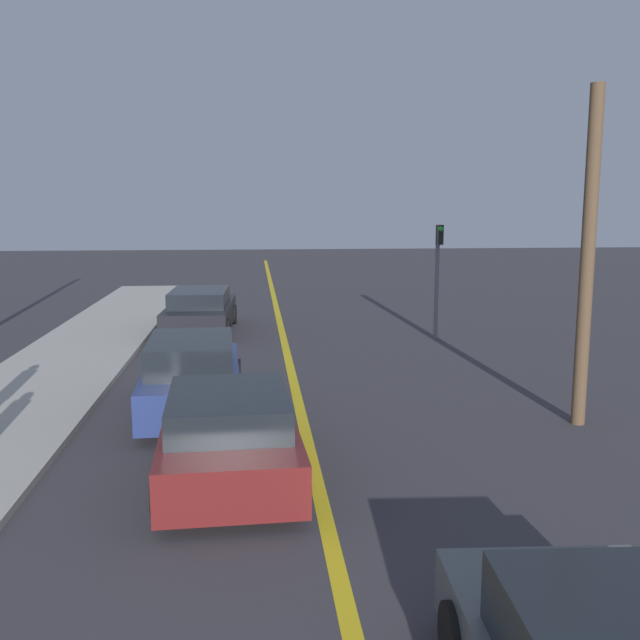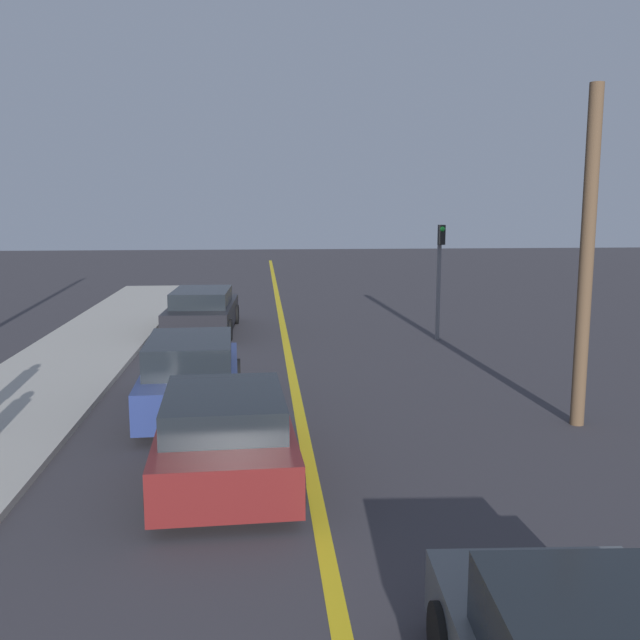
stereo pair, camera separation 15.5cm
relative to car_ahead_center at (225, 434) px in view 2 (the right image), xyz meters
The scene contains 7 objects.
road_center_line 9.24m from the car_ahead_center, 82.42° to the left, with size 0.20×60.00×0.01m.
sidewalk_left 8.37m from the car_ahead_center, 119.77° to the left, with size 2.95×32.22×0.11m.
car_ahead_center is the anchor object (origin of this frame).
car_far_distant 3.39m from the car_ahead_center, 103.37° to the left, with size 1.97×4.23×1.42m.
car_parked_left_lot 11.76m from the car_ahead_center, 96.00° to the left, with size 2.09×4.70×1.32m.
traffic_light 11.45m from the car_ahead_center, 60.66° to the left, with size 0.18×0.40×3.27m.
utility_pole 6.75m from the car_ahead_center, 17.43° to the left, with size 0.24×0.24×5.81m.
Camera 2 is at (-0.69, -0.92, 3.85)m, focal length 40.00 mm.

